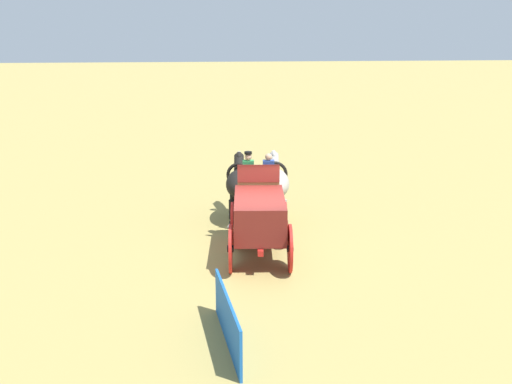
% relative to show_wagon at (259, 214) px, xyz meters
% --- Properties ---
extents(ground_plane, '(220.00, 220.00, 0.00)m').
position_rel_show_wagon_xyz_m(ground_plane, '(-0.16, 0.01, -1.28)').
color(ground_plane, '#9E8C4C').
extents(show_wagon, '(5.91, 2.05, 2.87)m').
position_rel_show_wagon_xyz_m(show_wagon, '(0.00, 0.00, 0.00)').
color(show_wagon, maroon).
rests_on(show_wagon, ground).
extents(draft_horse_near, '(3.17, 1.08, 2.15)m').
position_rel_show_wagon_xyz_m(draft_horse_near, '(3.66, 0.33, 0.01)').
color(draft_horse_near, black).
rests_on(draft_horse_near, ground).
extents(draft_horse_off, '(3.16, 1.12, 2.18)m').
position_rel_show_wagon_xyz_m(draft_horse_off, '(3.54, -0.97, 0.04)').
color(draft_horse_off, '#9E998E').
rests_on(draft_horse_off, ground).
extents(sponsor_banner, '(3.19, 0.38, 1.10)m').
position_rel_show_wagon_xyz_m(sponsor_banner, '(-5.27, 1.27, -0.73)').
color(sponsor_banner, '#1959B2').
rests_on(sponsor_banner, ground).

